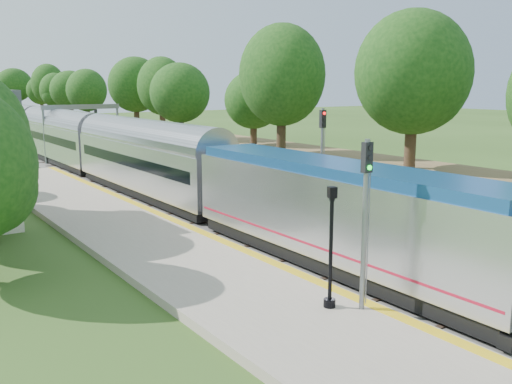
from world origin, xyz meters
TOP-DOWN VIEW (x-y plane):
  - trackbed at (2.00, 60.00)m, footprint 9.50×170.00m
  - platform at (-5.20, 16.00)m, footprint 6.40×68.00m
  - yellow_stripe at (-2.35, 16.00)m, footprint 0.55×68.00m
  - embankment at (10.35, 60.00)m, footprint 10.64×170.00m
  - signal_gantry at (2.47, 54.99)m, footprint 8.40×0.38m
  - trees_behind_platform at (-11.17, 20.67)m, footprint 7.82×53.32m
  - train at (0.00, 64.63)m, footprint 3.16×126.74m
  - lamppost_far at (-3.74, 8.05)m, footprint 0.44×0.44m
  - signal_platform at (-2.90, 7.27)m, footprint 0.36×0.28m
  - signal_farside at (6.20, 20.02)m, footprint 0.37×0.29m

SIDE VIEW (x-z plane):
  - trackbed at x=2.00m, z-range -0.07..0.21m
  - platform at x=-5.20m, z-range 0.00..0.38m
  - yellow_stripe at x=-2.35m, z-range 0.38..0.39m
  - embankment at x=10.35m, z-range -3.89..7.80m
  - lamppost_far at x=-3.74m, z-range 0.14..4.56m
  - train at x=0.00m, z-range 0.04..4.70m
  - signal_platform at x=-2.90m, z-range 1.08..7.17m
  - signal_farside at x=6.20m, z-range 0.87..7.64m
  - trees_behind_platform at x=-11.17m, z-range 0.93..8.14m
  - signal_gantry at x=2.47m, z-range 1.72..7.92m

